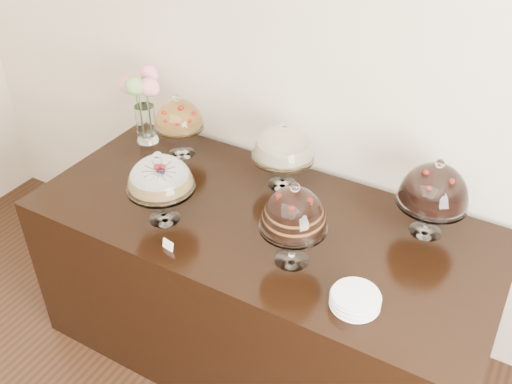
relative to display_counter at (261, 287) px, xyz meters
The scene contains 10 objects.
wall_back 1.19m from the display_counter, 80.89° to the left, with size 5.00×0.04×3.00m, color beige.
display_counter is the anchor object (origin of this frame).
cake_stand_sugar_sponge 0.82m from the display_counter, 149.65° to the right, with size 0.31×0.31×0.37m.
cake_stand_choco_layer 0.78m from the display_counter, 36.62° to the right, with size 0.28×0.28×0.40m.
cake_stand_cheesecake 0.74m from the display_counter, 98.65° to the left, with size 0.32×0.32×0.36m.
cake_stand_dark_choco 1.02m from the display_counter, 22.39° to the left, with size 0.31×0.31×0.38m.
cake_stand_fruit_tart 0.99m from the display_counter, 156.73° to the left, with size 0.27×0.27×0.36m.
flower_vase 1.20m from the display_counter, 161.69° to the left, with size 0.26×0.25×0.42m.
plate_stack 0.82m from the display_counter, 27.18° to the right, with size 0.19×0.19×0.06m.
price_card_left 0.66m from the display_counter, 121.90° to the right, with size 0.06×0.01×0.04m, color white.
Camera 1 is at (0.94, 0.61, 2.55)m, focal length 40.00 mm.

